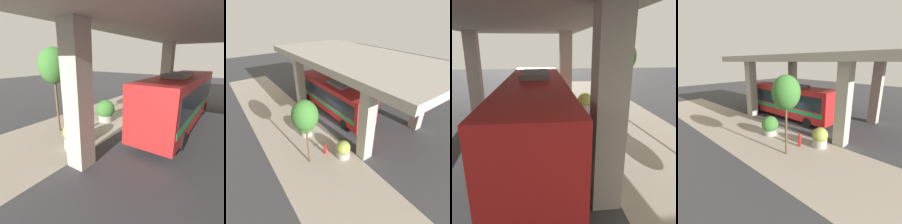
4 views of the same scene
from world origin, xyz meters
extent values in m
plane|color=#38383A|center=(0.00, 0.00, 0.00)|extent=(80.00, 80.00, 0.00)
cube|color=gray|center=(-3.00, 0.00, 0.01)|extent=(6.00, 40.00, 0.02)
cube|color=#9E998E|center=(0.50, -5.69, 3.05)|extent=(0.90, 0.90, 6.09)
cube|color=#9E998E|center=(0.50, 5.69, 3.05)|extent=(0.90, 0.90, 6.09)
cube|color=#9E998E|center=(4.00, 0.00, 6.39)|extent=(9.40, 19.39, 0.60)
cube|color=#B21E1E|center=(2.73, 2.01, 2.00)|extent=(2.58, 11.36, 3.11)
cube|color=#19232D|center=(2.73, 2.01, 2.38)|extent=(2.62, 10.45, 1.37)
cube|color=#198C4C|center=(2.73, 2.01, 1.38)|extent=(2.62, 10.79, 0.37)
cube|color=slate|center=(2.73, 0.88, 3.68)|extent=(1.29, 2.84, 0.24)
cylinder|color=black|center=(1.52, 5.99, 0.50)|extent=(0.28, 1.00, 1.00)
cylinder|color=black|center=(3.95, 5.99, 0.50)|extent=(0.28, 1.00, 1.00)
cylinder|color=black|center=(1.52, -1.68, 0.50)|extent=(0.28, 1.00, 1.00)
cylinder|color=black|center=(3.95, -1.68, 0.50)|extent=(0.28, 1.00, 1.00)
cylinder|color=#B21919|center=(-1.94, -3.68, 0.43)|extent=(0.20, 0.20, 0.86)
sphere|color=#B21919|center=(-1.94, -3.68, 0.92)|extent=(0.19, 0.19, 0.19)
cylinder|color=#B21919|center=(-2.10, -3.68, 0.56)|extent=(0.12, 0.09, 0.09)
cylinder|color=#B21919|center=(-1.79, -3.68, 0.56)|extent=(0.12, 0.09, 0.09)
cylinder|color=#9E998E|center=(-0.92, -4.77, 0.31)|extent=(1.08, 1.08, 0.61)
sphere|color=olive|center=(-0.92, -4.77, 0.93)|extent=(1.15, 1.15, 1.15)
sphere|color=#BF334C|center=(-0.79, -4.88, 0.76)|extent=(0.38, 0.38, 0.38)
cylinder|color=#9E998E|center=(-2.01, -0.43, 0.29)|extent=(1.07, 1.07, 0.58)
sphere|color=#38722D|center=(-2.01, -0.43, 0.97)|extent=(1.42, 1.42, 1.42)
sphere|color=#993F8C|center=(-1.88, -0.54, 0.73)|extent=(0.38, 0.38, 0.38)
cylinder|color=brown|center=(-3.41, -3.75, 1.86)|extent=(0.15, 0.15, 3.72)
ellipsoid|color=#38722D|center=(-3.41, -3.75, 4.26)|extent=(1.82, 1.82, 2.18)
camera|label=1|loc=(5.64, -10.70, 4.70)|focal=28.00mm
camera|label=2|loc=(-7.45, -13.10, 10.24)|focal=28.00mm
camera|label=3|loc=(2.44, 11.70, 4.97)|focal=35.00mm
camera|label=4|loc=(-11.04, -11.27, 6.07)|focal=28.00mm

